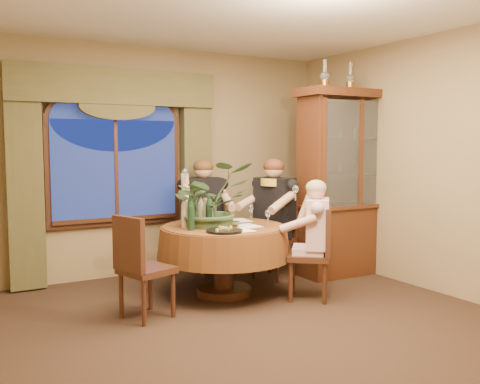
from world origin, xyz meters
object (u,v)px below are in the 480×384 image
dining_table (224,260)px  person_pink (317,240)px  wine_bottle_0 (193,212)px  person_back (203,217)px  wine_bottle_3 (191,214)px  chair_back_right (273,238)px  olive_bowl (232,224)px  oil_lamp_right (374,78)px  wine_bottle_1 (190,210)px  chair_right (308,253)px  stoneware_vase (207,212)px  wine_bottle_2 (209,212)px  oil_lamp_center (350,76)px  wine_bottle_4 (200,211)px  chair_front_left (147,267)px  wine_bottle_5 (185,212)px  centerpiece_plant (210,171)px  oil_lamp_left (325,74)px  person_scarf (275,218)px  chair_back (215,236)px  china_cabinet (348,183)px

dining_table → person_pink: 1.02m
wine_bottle_0 → person_back: bearing=58.5°
person_pink → wine_bottle_3: person_pink is taller
chair_back_right → olive_bowl: size_ratio=6.17×
chair_back_right → dining_table: bearing=90.0°
person_back → oil_lamp_right: bearing=170.5°
wine_bottle_1 → wine_bottle_0: bearing=-104.5°
dining_table → chair_right: (0.69, -0.57, 0.10)m
chair_right → olive_bowl: (-0.62, 0.51, 0.29)m
dining_table → stoneware_vase: stoneware_vase is taller
chair_back_right → wine_bottle_2: (-1.07, -0.41, 0.44)m
oil_lamp_center → person_pink: size_ratio=0.27×
dining_table → wine_bottle_4: wine_bottle_4 is taller
person_back → wine_bottle_4: size_ratio=4.35×
chair_front_left → oil_lamp_right: bearing=79.4°
wine_bottle_1 → wine_bottle_5: 0.13m
person_back → centerpiece_plant: (-0.30, -0.79, 0.61)m
wine_bottle_0 → wine_bottle_2: size_ratio=1.00×
chair_front_left → wine_bottle_5: 0.82m
wine_bottle_1 → olive_bowl: bearing=-30.2°
oil_lamp_left → olive_bowl: size_ratio=2.19×
wine_bottle_4 → person_scarf: bearing=14.8°
olive_bowl → wine_bottle_3: bearing=-173.9°
chair_front_left → person_pink: person_pink is taller
chair_back_right → wine_bottle_3: 1.45m
wine_bottle_4 → oil_lamp_left: bearing=1.8°
stoneware_vase → wine_bottle_3: (-0.30, -0.26, 0.02)m
centerpiece_plant → wine_bottle_3: 0.57m
chair_back → stoneware_vase: bearing=78.0°
oil_lamp_right → wine_bottle_4: 2.89m
chair_back_right → wine_bottle_3: wine_bottle_3 is taller
dining_table → wine_bottle_5: bearing=169.2°
centerpiece_plant → oil_lamp_left: bearing=0.2°
person_pink → centerpiece_plant: (-0.88, 0.71, 0.70)m
dining_table → person_scarf: size_ratio=0.98×
stoneware_vase → wine_bottle_5: 0.29m
china_cabinet → olive_bowl: china_cabinet is taller
wine_bottle_4 → stoneware_vase: bearing=38.0°
wine_bottle_4 → wine_bottle_5: 0.17m
chair_right → person_scarf: 0.97m
china_cabinet → wine_bottle_1: china_cabinet is taller
person_pink → wine_bottle_5: 1.41m
chair_back_right → olive_bowl: chair_back_right is taller
oil_lamp_center → chair_back_right: (-0.94, 0.26, -1.96)m
oil_lamp_left → person_back: bearing=147.3°
chair_back → person_pink: bearing=128.1°
chair_back → wine_bottle_4: wine_bottle_4 is taller
olive_bowl → wine_bottle_4: (-0.32, 0.11, 0.14)m
oil_lamp_right → person_pink: oil_lamp_right is taller
chair_front_left → stoneware_vase: stoneware_vase is taller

